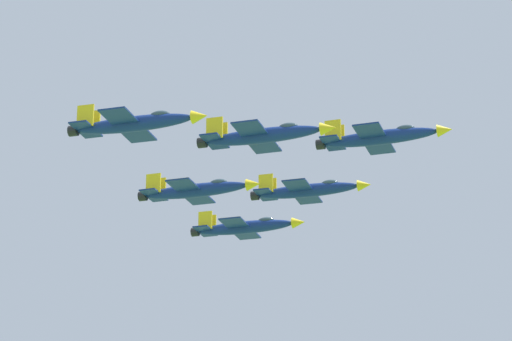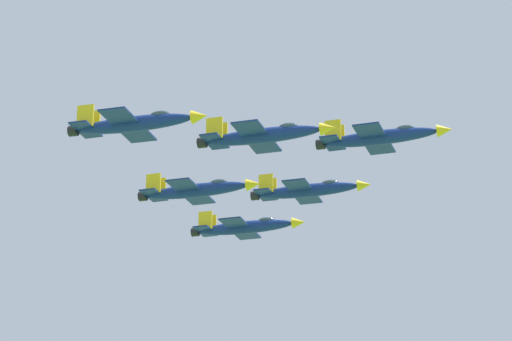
% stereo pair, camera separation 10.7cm
% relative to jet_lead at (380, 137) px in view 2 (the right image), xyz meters
% --- Properties ---
extents(jet_lead, '(12.03, 17.92, 4.06)m').
position_rel_jet_lead_xyz_m(jet_lead, '(0.00, 0.00, 0.00)').
color(jet_lead, navy).
extents(jet_left_wingman, '(11.53, 17.11, 3.91)m').
position_rel_jet_lead_xyz_m(jet_left_wingman, '(4.01, 17.41, -2.55)').
color(jet_left_wingman, navy).
extents(jet_right_wingman, '(11.93, 17.71, 4.04)m').
position_rel_jet_lead_xyz_m(jet_right_wingman, '(-16.53, 6.77, -2.56)').
color(jet_right_wingman, navy).
extents(jet_left_outer, '(11.96, 17.75, 4.05)m').
position_rel_jet_lead_xyz_m(jet_left_outer, '(8.03, 34.82, -3.58)').
color(jet_left_outer, navy).
extents(jet_right_outer, '(11.70, 17.34, 3.97)m').
position_rel_jet_lead_xyz_m(jet_right_outer, '(-33.07, 13.53, -3.77)').
color(jet_right_outer, navy).
extents(jet_slot_rear, '(11.62, 17.31, 3.92)m').
position_rel_jet_lead_xyz_m(jet_slot_rear, '(-12.52, 24.18, -5.00)').
color(jet_slot_rear, navy).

